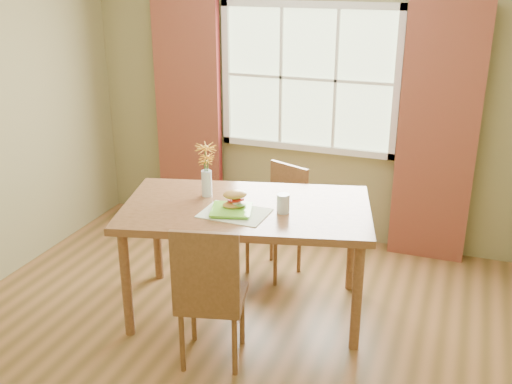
{
  "coord_description": "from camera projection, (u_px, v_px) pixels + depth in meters",
  "views": [
    {
      "loc": [
        1.39,
        -3.26,
        2.47
      ],
      "look_at": [
        0.06,
        0.35,
        0.98
      ],
      "focal_mm": 42.0,
      "sensor_mm": 36.0,
      "label": 1
    }
  ],
  "objects": [
    {
      "name": "placemat",
      "position": [
        235.0,
        213.0,
        4.11
      ],
      "size": [
        0.46,
        0.35,
        0.01
      ],
      "primitive_type": "cube",
      "rotation": [
        0.0,
        0.0,
        -0.04
      ],
      "color": "beige",
      "rests_on": "dining_table"
    },
    {
      "name": "chair_near",
      "position": [
        209.0,
        291.0,
        3.73
      ],
      "size": [
        0.5,
        0.5,
        1.0
      ],
      "rotation": [
        0.0,
        0.0,
        0.23
      ],
      "color": "brown",
      "rests_on": "room"
    },
    {
      "name": "plate",
      "position": [
        231.0,
        211.0,
        4.12
      ],
      "size": [
        0.34,
        0.34,
        0.01
      ],
      "primitive_type": "cube",
      "rotation": [
        0.0,
        0.0,
        0.27
      ],
      "color": "#6BCB32",
      "rests_on": "placemat"
    },
    {
      "name": "room",
      "position": [
        227.0,
        155.0,
        3.71
      ],
      "size": [
        4.24,
        3.84,
        2.74
      ],
      "color": "#8E5D33",
      "rests_on": "ground"
    },
    {
      "name": "dining_table",
      "position": [
        246.0,
        217.0,
        4.28
      ],
      "size": [
        1.93,
        1.37,
        0.85
      ],
      "rotation": [
        0.0,
        0.0,
        0.24
      ],
      "color": "brown",
      "rests_on": "room"
    },
    {
      "name": "window",
      "position": [
        308.0,
        79.0,
        5.29
      ],
      "size": [
        1.62,
        0.06,
        1.32
      ],
      "color": "#B7C998",
      "rests_on": "room"
    },
    {
      "name": "flower_vase",
      "position": [
        206.0,
        165.0,
        4.34
      ],
      "size": [
        0.16,
        0.16,
        0.4
      ],
      "color": "silver",
      "rests_on": "dining_table"
    },
    {
      "name": "curtain_left",
      "position": [
        188.0,
        115.0,
        5.73
      ],
      "size": [
        0.65,
        0.08,
        2.2
      ],
      "primitive_type": "cube",
      "color": "maroon",
      "rests_on": "room"
    },
    {
      "name": "water_glass",
      "position": [
        283.0,
        204.0,
        4.11
      ],
      "size": [
        0.09,
        0.09,
        0.13
      ],
      "color": "silver",
      "rests_on": "dining_table"
    },
    {
      "name": "croissant_sandwich",
      "position": [
        235.0,
        199.0,
        4.13
      ],
      "size": [
        0.21,
        0.19,
        0.13
      ],
      "rotation": [
        0.0,
        0.0,
        0.56
      ],
      "color": "gold",
      "rests_on": "plate"
    },
    {
      "name": "chair_far",
      "position": [
        280.0,
        215.0,
        4.97
      ],
      "size": [
        0.5,
        0.5,
        0.92
      ],
      "rotation": [
        0.0,
        0.0,
        -0.39
      ],
      "color": "brown",
      "rests_on": "room"
    },
    {
      "name": "curtain_right",
      "position": [
        437.0,
        137.0,
        4.99
      ],
      "size": [
        0.65,
        0.08,
        2.2
      ],
      "primitive_type": "cube",
      "color": "maroon",
      "rests_on": "room"
    }
  ]
}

